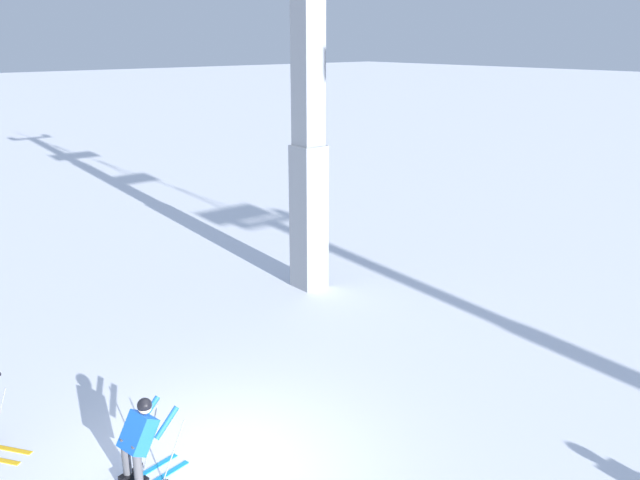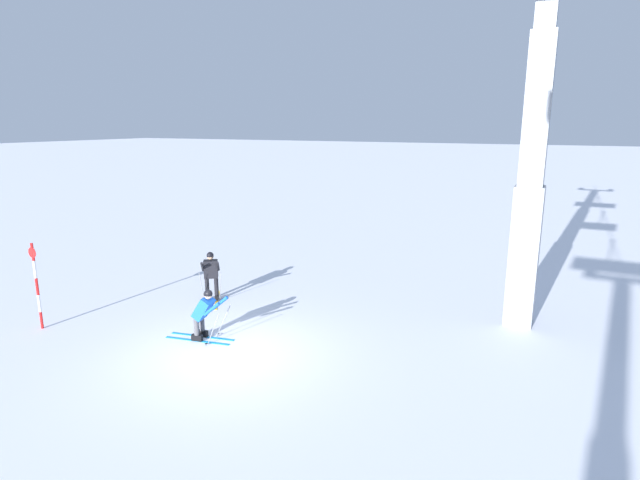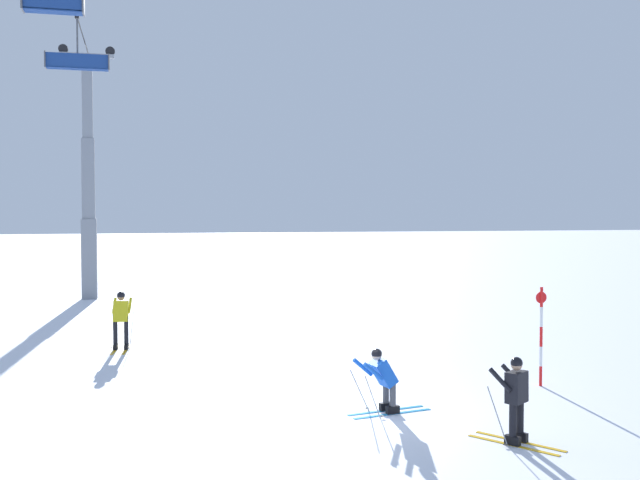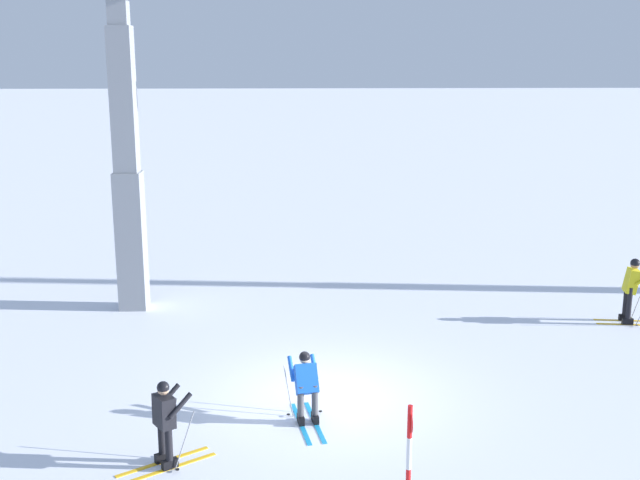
% 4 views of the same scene
% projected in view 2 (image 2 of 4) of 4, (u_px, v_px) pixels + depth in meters
% --- Properties ---
extents(ground_plane, '(260.00, 260.00, 0.00)m').
position_uv_depth(ground_plane, '(228.00, 355.00, 12.18)').
color(ground_plane, white).
extents(skier_carving_main, '(0.82, 1.82, 1.48)m').
position_uv_depth(skier_carving_main, '(204.00, 312.00, 12.87)').
color(skier_carving_main, '#198CCC').
rests_on(skier_carving_main, ground_plane).
extents(lift_tower_near, '(0.74, 2.61, 12.00)m').
position_uv_depth(lift_tower_near, '(535.00, 140.00, 12.99)').
color(lift_tower_near, gray).
rests_on(lift_tower_near, ground_plane).
extents(trail_marker_pole, '(0.07, 0.28, 2.37)m').
position_uv_depth(trail_marker_pole, '(37.00, 283.00, 13.47)').
color(trail_marker_pole, red).
rests_on(trail_marker_pole, ground_plane).
extents(skier_distant_downhill, '(1.66, 1.29, 1.58)m').
position_uv_depth(skier_distant_downhill, '(211.00, 273.00, 15.70)').
color(skier_distant_downhill, yellow).
rests_on(skier_distant_downhill, ground_plane).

